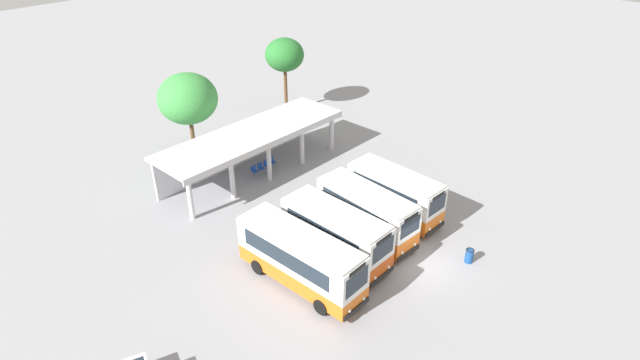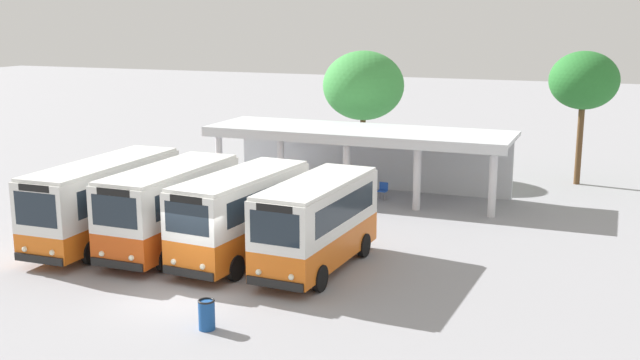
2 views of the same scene
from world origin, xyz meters
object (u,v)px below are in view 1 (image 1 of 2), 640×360
at_px(city_bus_middle_cream, 367,211).
at_px(waiting_chair_end_by_column, 254,170).
at_px(city_bus_fourth_amber, 395,193).
at_px(litter_bin_apron, 469,256).
at_px(waiting_chair_fourth_seat, 272,161).
at_px(city_bus_second_in_row, 336,233).
at_px(city_bus_nearest_orange, 301,257).
at_px(waiting_chair_second_from_end, 261,167).
at_px(waiting_chair_middle_seat, 267,164).

bearing_deg(city_bus_middle_cream, waiting_chair_end_by_column, 88.80).
xyz_separation_m(city_bus_middle_cream, city_bus_fourth_amber, (2.99, 0.00, -0.01)).
bearing_deg(litter_bin_apron, waiting_chair_fourth_seat, 89.81).
relative_size(city_bus_second_in_row, litter_bin_apron, 7.71).
bearing_deg(waiting_chair_end_by_column, city_bus_nearest_orange, -119.36).
height_order(city_bus_middle_cream, city_bus_fourth_amber, city_bus_middle_cream).
distance_m(city_bus_nearest_orange, city_bus_fourth_amber, 8.98).
relative_size(waiting_chair_end_by_column, waiting_chair_fourth_seat, 1.00).
bearing_deg(city_bus_fourth_amber, city_bus_second_in_row, -179.13).
distance_m(waiting_chair_fourth_seat, litter_bin_apron, 17.09).
relative_size(waiting_chair_fourth_seat, litter_bin_apron, 0.96).
relative_size(waiting_chair_second_from_end, waiting_chair_middle_seat, 1.00).
bearing_deg(waiting_chair_end_by_column, waiting_chair_middle_seat, -2.17).
bearing_deg(litter_bin_apron, waiting_chair_second_from_end, 93.98).
bearing_deg(waiting_chair_middle_seat, waiting_chair_second_from_end, 177.54).
distance_m(city_bus_second_in_row, city_bus_fourth_amber, 5.99).
relative_size(city_bus_middle_cream, waiting_chair_middle_seat, 8.11).
relative_size(waiting_chair_second_from_end, waiting_chair_fourth_seat, 1.00).
distance_m(city_bus_second_in_row, waiting_chair_second_from_end, 11.69).
relative_size(city_bus_nearest_orange, waiting_chair_second_from_end, 9.21).
bearing_deg(waiting_chair_fourth_seat, city_bus_second_in_row, -114.71).
distance_m(city_bus_nearest_orange, waiting_chair_second_from_end, 13.04).
height_order(city_bus_fourth_amber, waiting_chair_fourth_seat, city_bus_fourth_amber).
relative_size(city_bus_second_in_row, waiting_chair_middle_seat, 8.07).
distance_m(waiting_chair_end_by_column, waiting_chair_fourth_seat, 1.86).
height_order(city_bus_second_in_row, waiting_chair_middle_seat, city_bus_second_in_row).
bearing_deg(litter_bin_apron, city_bus_second_in_row, 129.73).
bearing_deg(city_bus_nearest_orange, waiting_chair_end_by_column, 60.64).
distance_m(city_bus_second_in_row, city_bus_middle_cream, 2.99).
bearing_deg(city_bus_nearest_orange, city_bus_second_in_row, 1.23).
relative_size(city_bus_second_in_row, waiting_chair_fourth_seat, 8.07).
relative_size(city_bus_fourth_amber, waiting_chair_end_by_column, 7.76).
bearing_deg(litter_bin_apron, city_bus_fourth_amber, 81.08).
relative_size(city_bus_second_in_row, city_bus_middle_cream, 1.00).
height_order(city_bus_nearest_orange, waiting_chair_end_by_column, city_bus_nearest_orange).
relative_size(city_bus_nearest_orange, waiting_chair_fourth_seat, 9.21).
bearing_deg(city_bus_fourth_amber, waiting_chair_fourth_seat, 94.73).
bearing_deg(city_bus_nearest_orange, litter_bin_apron, -36.72).
height_order(waiting_chair_end_by_column, waiting_chair_fourth_seat, same).
relative_size(city_bus_nearest_orange, litter_bin_apron, 8.80).
xyz_separation_m(city_bus_nearest_orange, city_bus_middle_cream, (5.99, 0.15, -0.03)).
distance_m(waiting_chair_second_from_end, litter_bin_apron, 17.05).
bearing_deg(city_bus_middle_cream, city_bus_fourth_amber, 0.09).
distance_m(waiting_chair_middle_seat, waiting_chair_fourth_seat, 0.63).
distance_m(city_bus_second_in_row, litter_bin_apron, 7.98).
bearing_deg(litter_bin_apron, waiting_chair_end_by_column, 96.05).
height_order(waiting_chair_second_from_end, litter_bin_apron, litter_bin_apron).
bearing_deg(waiting_chair_end_by_column, city_bus_fourth_amber, -75.75).
distance_m(city_bus_middle_cream, litter_bin_apron, 6.60).
height_order(city_bus_nearest_orange, litter_bin_apron, city_bus_nearest_orange).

